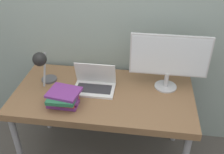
# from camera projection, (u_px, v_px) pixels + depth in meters

# --- Properties ---
(wall_back) EXTENTS (8.00, 0.05, 2.60)m
(wall_back) POSITION_uv_depth(u_px,v_px,m) (111.00, 9.00, 2.17)
(wall_back) COLOR gray
(wall_back) RESTS_ON ground_plane
(desk) EXTENTS (1.44, 0.74, 0.76)m
(desk) POSITION_uv_depth(u_px,v_px,m) (104.00, 99.00, 2.14)
(desk) COLOR brown
(desk) RESTS_ON ground_plane
(laptop) EXTENTS (0.33, 0.21, 0.22)m
(laptop) POSITION_uv_depth(u_px,v_px,m) (94.00, 84.00, 2.13)
(laptop) COLOR silver
(laptop) RESTS_ON desk
(monitor) EXTENTS (0.61, 0.18, 0.46)m
(monitor) POSITION_uv_depth(u_px,v_px,m) (169.00, 58.00, 2.03)
(monitor) COLOR #B7B7BC
(monitor) RESTS_ON desk
(desk_lamp) EXTENTS (0.13, 0.24, 0.33)m
(desk_lamp) POSITION_uv_depth(u_px,v_px,m) (42.00, 63.00, 2.06)
(desk_lamp) COLOR #4C4C51
(desk_lamp) RESTS_ON desk
(book_stack) EXTENTS (0.26, 0.23, 0.11)m
(book_stack) POSITION_uv_depth(u_px,v_px,m) (63.00, 98.00, 1.94)
(book_stack) COLOR #753384
(book_stack) RESTS_ON desk
(tv_remote) EXTENTS (0.12, 0.15, 0.02)m
(tv_remote) POSITION_uv_depth(u_px,v_px,m) (69.00, 102.00, 1.99)
(tv_remote) COLOR black
(tv_remote) RESTS_ON desk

